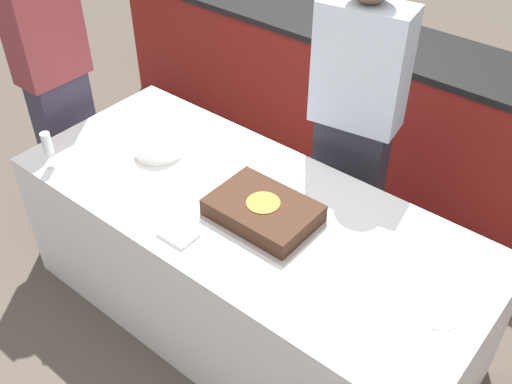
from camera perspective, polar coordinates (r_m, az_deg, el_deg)
ground_plane at (r=3.16m, az=-0.81°, el=-11.63°), size 14.00×14.00×0.00m
back_counter at (r=3.87m, az=14.04°, el=7.04°), size 4.40×0.58×0.92m
dining_table at (r=2.88m, az=-0.87°, el=-6.91°), size 2.20×0.93×0.75m
cake at (r=2.52m, az=0.68°, el=-1.78°), size 0.48×0.35×0.09m
plate_stack at (r=2.95m, az=-9.25°, el=4.22°), size 0.23×0.23×0.06m
wine_glass at (r=2.94m, az=-19.24°, el=4.23°), size 0.07×0.07×0.18m
side_plate_near_cake at (r=2.77m, az=3.58°, el=1.38°), size 0.18×0.18×0.00m
side_plate_right_edge at (r=2.29m, az=16.86°, el=-10.74°), size 0.18×0.18×0.00m
utensil_pile at (r=2.49m, az=-7.39°, el=-3.95°), size 0.14×0.12×0.02m
person_cutting_cake at (r=2.95m, az=9.36°, el=6.48°), size 0.44×0.27×1.69m
person_seated_left at (r=3.40m, az=-18.51°, el=9.80°), size 0.20×0.36×1.70m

